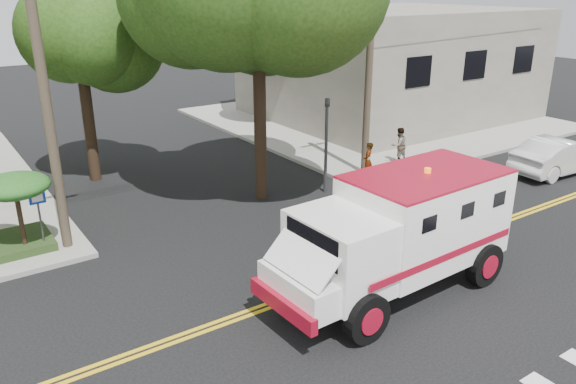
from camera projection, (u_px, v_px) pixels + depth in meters
ground at (341, 280)px, 15.10m from camera, size 100.00×100.00×0.00m
sidewalk_ne at (373, 119)px, 32.64m from camera, size 17.00×17.00×0.15m
building_right at (389, 62)px, 32.74m from camera, size 14.00×12.00×6.00m
utility_pole_left at (46, 101)px, 15.21m from camera, size 0.28×0.28×9.00m
utility_pole_right at (369, 66)px, 21.65m from camera, size 0.28×0.28×9.00m
tree_left at (88, 34)px, 20.80m from camera, size 4.48×4.20×7.70m
tree_right at (285, 11)px, 29.83m from camera, size 4.80×4.50×8.20m
traffic_signal at (326, 135)px, 20.66m from camera, size 0.15×0.18×3.60m
accessibility_sign at (39, 210)px, 16.13m from camera, size 0.45×0.10×2.02m
armored_truck at (400, 228)px, 14.06m from camera, size 6.75×2.90×3.03m
parked_sedan at (560, 156)px, 23.31m from camera, size 4.71×1.88×1.52m
pedestrian_a at (368, 161)px, 22.13m from camera, size 0.65×0.62×1.50m
pedestrian_b at (399, 145)px, 24.20m from camera, size 0.80×0.65×1.54m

